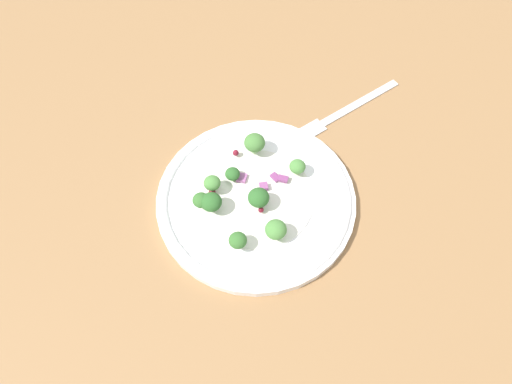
% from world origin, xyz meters
% --- Properties ---
extents(ground_plane, '(1.80, 1.80, 0.02)m').
position_xyz_m(ground_plane, '(0.00, 0.00, -0.01)').
color(ground_plane, olive).
extents(plate, '(0.27, 0.27, 0.02)m').
position_xyz_m(plate, '(0.01, 0.01, 0.01)').
color(plate, white).
rests_on(plate, ground_plane).
extents(dressing_pool, '(0.16, 0.16, 0.00)m').
position_xyz_m(dressing_pool, '(0.01, 0.01, 0.01)').
color(dressing_pool, white).
rests_on(dressing_pool, plate).
extents(broccoli_floret_0, '(0.02, 0.02, 0.02)m').
position_xyz_m(broccoli_floret_0, '(-0.06, 0.05, 0.03)').
color(broccoli_floret_0, '#ADD18E').
rests_on(broccoli_floret_0, plate).
extents(broccoli_floret_1, '(0.02, 0.02, 0.02)m').
position_xyz_m(broccoli_floret_1, '(0.03, 0.07, 0.03)').
color(broccoli_floret_1, '#8EB77A').
rests_on(broccoli_floret_1, plate).
extents(broccoli_floret_2, '(0.03, 0.03, 0.03)m').
position_xyz_m(broccoli_floret_2, '(0.08, 0.00, 0.04)').
color(broccoli_floret_2, '#8EB77A').
rests_on(broccoli_floret_2, plate).
extents(broccoli_floret_3, '(0.02, 0.02, 0.02)m').
position_xyz_m(broccoli_floret_3, '(0.03, -0.05, 0.03)').
color(broccoli_floret_3, '#ADD18E').
rests_on(broccoli_floret_3, plate).
extents(broccoli_floret_4, '(0.02, 0.02, 0.02)m').
position_xyz_m(broccoli_floret_4, '(0.01, 0.09, 0.03)').
color(broccoli_floret_4, '#8EB77A').
rests_on(broccoli_floret_4, plate).
extents(broccoli_floret_5, '(0.03, 0.03, 0.03)m').
position_xyz_m(broccoli_floret_5, '(-0.05, 0.00, 0.03)').
color(broccoli_floret_5, '#8EB77A').
rests_on(broccoli_floret_5, plate).
extents(broccoli_floret_6, '(0.02, 0.02, 0.02)m').
position_xyz_m(broccoli_floret_6, '(0.04, 0.04, 0.03)').
color(broccoli_floret_6, '#ADD18E').
rests_on(broccoli_floret_6, plate).
extents(broccoli_floret_7, '(0.03, 0.03, 0.03)m').
position_xyz_m(broccoli_floret_7, '(-0.00, 0.07, 0.03)').
color(broccoli_floret_7, '#8EB77A').
rests_on(broccoli_floret_7, plate).
extents(broccoli_floret_8, '(0.03, 0.03, 0.03)m').
position_xyz_m(broccoli_floret_8, '(-0.01, 0.01, 0.03)').
color(broccoli_floret_8, '#8EB77A').
rests_on(broccoli_floret_8, plate).
extents(cranberry_0, '(0.01, 0.01, 0.01)m').
position_xyz_m(cranberry_0, '(-0.02, 0.01, 0.02)').
color(cranberry_0, maroon).
rests_on(cranberry_0, plate).
extents(cranberry_1, '(0.01, 0.01, 0.01)m').
position_xyz_m(cranberry_1, '(0.08, 0.03, 0.02)').
color(cranberry_1, maroon).
rests_on(cranberry_1, plate).
extents(cranberry_2, '(0.01, 0.01, 0.01)m').
position_xyz_m(cranberry_2, '(0.03, 0.07, 0.02)').
color(cranberry_2, maroon).
rests_on(cranberry_2, plate).
extents(onion_bit_0, '(0.01, 0.01, 0.01)m').
position_xyz_m(onion_bit_0, '(0.02, 0.00, 0.02)').
color(onion_bit_0, '#934C84').
rests_on(onion_bit_0, plate).
extents(onion_bit_1, '(0.02, 0.01, 0.00)m').
position_xyz_m(onion_bit_1, '(0.03, -0.02, 0.02)').
color(onion_bit_1, '#843D75').
rests_on(onion_bit_1, plate).
extents(onion_bit_2, '(0.02, 0.02, 0.01)m').
position_xyz_m(onion_bit_2, '(0.04, 0.03, 0.02)').
color(onion_bit_2, '#A35B93').
rests_on(onion_bit_2, plate).
extents(onion_bit_3, '(0.01, 0.02, 0.01)m').
position_xyz_m(onion_bit_3, '(0.03, -0.03, 0.02)').
color(onion_bit_3, '#843D75').
rests_on(onion_bit_3, plate).
extents(fork, '(0.09, 0.18, 0.01)m').
position_xyz_m(fork, '(0.14, -0.15, 0.00)').
color(fork, silver).
rests_on(fork, ground_plane).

